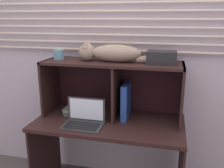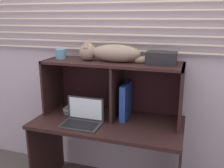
{
  "view_description": "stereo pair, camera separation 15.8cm",
  "coord_description": "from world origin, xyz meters",
  "px_view_note": "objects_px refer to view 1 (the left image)",
  "views": [
    {
      "loc": [
        0.49,
        -1.7,
        1.58
      ],
      "look_at": [
        0.0,
        0.31,
        1.02
      ],
      "focal_mm": 39.69,
      "sensor_mm": 36.0,
      "label": 1
    },
    {
      "loc": [
        0.64,
        -1.65,
        1.58
      ],
      "look_at": [
        0.0,
        0.31,
        1.02
      ],
      "focal_mm": 39.69,
      "sensor_mm": 36.0,
      "label": 2
    }
  ],
  "objects_px": {
    "laptop": "(84,119)",
    "binder_upright": "(126,101)",
    "small_basket": "(59,55)",
    "storage_box": "(162,57)",
    "book_stack": "(77,109)",
    "cat": "(110,53)"
  },
  "relations": [
    {
      "from": "binder_upright",
      "to": "book_stack",
      "type": "relative_size",
      "value": 1.22
    },
    {
      "from": "laptop",
      "to": "book_stack",
      "type": "relative_size",
      "value": 1.28
    },
    {
      "from": "laptop",
      "to": "binder_upright",
      "type": "height_order",
      "value": "binder_upright"
    },
    {
      "from": "small_basket",
      "to": "storage_box",
      "type": "height_order",
      "value": "storage_box"
    },
    {
      "from": "laptop",
      "to": "storage_box",
      "type": "bearing_deg",
      "value": 21.63
    },
    {
      "from": "cat",
      "to": "binder_upright",
      "type": "xyz_separation_m",
      "value": [
        0.14,
        -0.0,
        -0.41
      ]
    },
    {
      "from": "binder_upright",
      "to": "storage_box",
      "type": "xyz_separation_m",
      "value": [
        0.29,
        0.0,
        0.39
      ]
    },
    {
      "from": "laptop",
      "to": "binder_upright",
      "type": "bearing_deg",
      "value": 37.43
    },
    {
      "from": "small_basket",
      "to": "book_stack",
      "type": "bearing_deg",
      "value": 1.17
    },
    {
      "from": "book_stack",
      "to": "binder_upright",
      "type": "bearing_deg",
      "value": -0.38
    },
    {
      "from": "binder_upright",
      "to": "book_stack",
      "type": "height_order",
      "value": "binder_upright"
    },
    {
      "from": "small_basket",
      "to": "laptop",
      "type": "bearing_deg",
      "value": -37.61
    },
    {
      "from": "laptop",
      "to": "book_stack",
      "type": "height_order",
      "value": "laptop"
    },
    {
      "from": "small_basket",
      "to": "cat",
      "type": "bearing_deg",
      "value": 0.0
    },
    {
      "from": "cat",
      "to": "laptop",
      "type": "height_order",
      "value": "cat"
    },
    {
      "from": "laptop",
      "to": "binder_upright",
      "type": "relative_size",
      "value": 1.05
    },
    {
      "from": "cat",
      "to": "laptop",
      "type": "xyz_separation_m",
      "value": [
        -0.17,
        -0.23,
        -0.52
      ]
    },
    {
      "from": "binder_upright",
      "to": "cat",
      "type": "bearing_deg",
      "value": 180.0
    },
    {
      "from": "book_stack",
      "to": "storage_box",
      "type": "relative_size",
      "value": 1.07
    },
    {
      "from": "binder_upright",
      "to": "small_basket",
      "type": "relative_size",
      "value": 3.3
    },
    {
      "from": "cat",
      "to": "binder_upright",
      "type": "bearing_deg",
      "value": -0.0
    },
    {
      "from": "laptop",
      "to": "binder_upright",
      "type": "distance_m",
      "value": 0.4
    }
  ]
}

